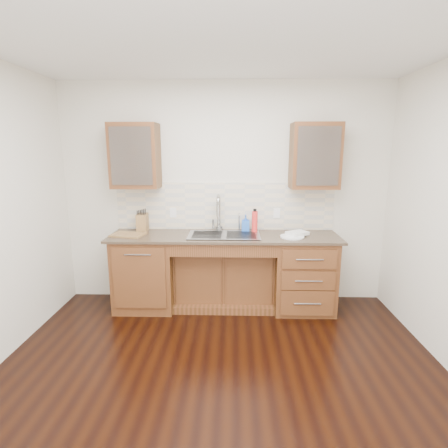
{
  "coord_description": "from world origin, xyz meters",
  "views": [
    {
      "loc": [
        0.11,
        -2.57,
        1.91
      ],
      "look_at": [
        0.0,
        1.4,
        1.05
      ],
      "focal_mm": 28.0,
      "sensor_mm": 36.0,
      "label": 1
    }
  ],
  "objects_px": {
    "water_bottle": "(255,222)",
    "knife_block": "(143,222)",
    "soap_bottle": "(246,223)",
    "cutting_board": "(128,235)",
    "plate": "(292,237)"
  },
  "relations": [
    {
      "from": "water_bottle",
      "to": "knife_block",
      "type": "xyz_separation_m",
      "value": [
        -1.38,
        0.04,
        -0.02
      ]
    },
    {
      "from": "knife_block",
      "to": "cutting_board",
      "type": "bearing_deg",
      "value": -120.69
    },
    {
      "from": "plate",
      "to": "knife_block",
      "type": "distance_m",
      "value": 1.82
    },
    {
      "from": "soap_bottle",
      "to": "cutting_board",
      "type": "height_order",
      "value": "soap_bottle"
    },
    {
      "from": "soap_bottle",
      "to": "knife_block",
      "type": "xyz_separation_m",
      "value": [
        -1.27,
        -0.01,
        0.0
      ]
    },
    {
      "from": "water_bottle",
      "to": "knife_block",
      "type": "relative_size",
      "value": 1.21
    },
    {
      "from": "knife_block",
      "to": "cutting_board",
      "type": "relative_size",
      "value": 0.58
    },
    {
      "from": "plate",
      "to": "cutting_board",
      "type": "distance_m",
      "value": 1.92
    },
    {
      "from": "soap_bottle",
      "to": "plate",
      "type": "xyz_separation_m",
      "value": [
        0.53,
        -0.28,
        -0.1
      ]
    },
    {
      "from": "plate",
      "to": "cutting_board",
      "type": "xyz_separation_m",
      "value": [
        -1.92,
        0.04,
        0.0
      ]
    },
    {
      "from": "plate",
      "to": "cutting_board",
      "type": "relative_size",
      "value": 0.74
    },
    {
      "from": "plate",
      "to": "water_bottle",
      "type": "bearing_deg",
      "value": 151.68
    },
    {
      "from": "water_bottle",
      "to": "cutting_board",
      "type": "bearing_deg",
      "value": -172.99
    },
    {
      "from": "soap_bottle",
      "to": "water_bottle",
      "type": "xyz_separation_m",
      "value": [
        0.11,
        -0.05,
        0.03
      ]
    },
    {
      "from": "soap_bottle",
      "to": "water_bottle",
      "type": "relative_size",
      "value": 0.79
    }
  ]
}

